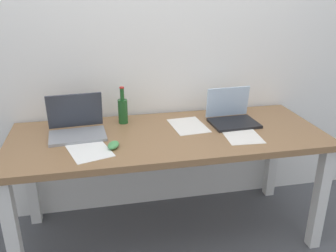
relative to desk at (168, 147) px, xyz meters
The scene contains 10 objects.
ground_plane 0.66m from the desk, ahead, with size 8.00×8.00×0.00m, color #515459.
back_wall 0.78m from the desk, 90.00° to the left, with size 5.20×0.08×2.60m, color white.
desk is the anchor object (origin of this frame).
laptop_left 0.58m from the desk, behind, with size 0.35×0.28×0.25m.
laptop_right 0.49m from the desk, 12.57° to the left, with size 0.31×0.26×0.22m.
beer_bottle 0.40m from the desk, 136.73° to the left, with size 0.06×0.06×0.25m.
computer_mouse 0.39m from the desk, 157.76° to the right, with size 0.06×0.10×0.03m, color #4C9E56.
paper_sheet_front_right 0.46m from the desk, 14.36° to the right, with size 0.21×0.30×0.00m, color white.
paper_sheet_front_left 0.51m from the desk, 163.61° to the right, with size 0.21×0.30×0.00m, color white.
paper_sheet_near_back 0.21m from the desk, 32.00° to the left, with size 0.21×0.30×0.00m, color white.
Camera 1 is at (-0.42, -2.01, 1.62)m, focal length 38.18 mm.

